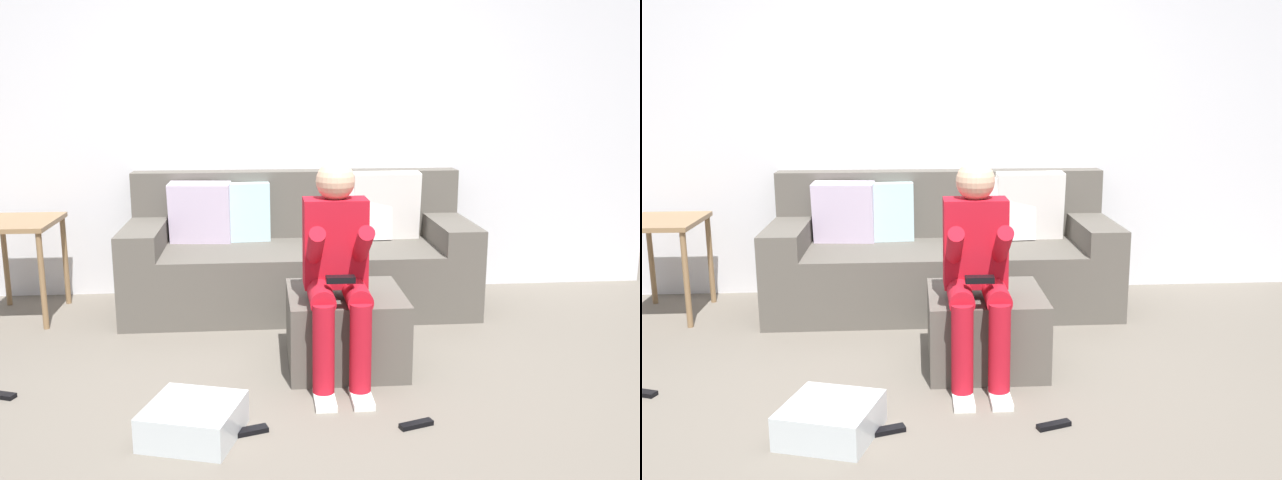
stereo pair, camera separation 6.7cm
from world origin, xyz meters
The scene contains 10 objects.
ground_plane centered at (0.00, 0.00, 0.00)m, with size 6.87×6.87×0.00m, color #6B6359.
wall_back centered at (0.00, 2.18, 1.26)m, with size 5.28×0.10×2.52m, color silver.
couch_sectional centered at (-0.01, 1.77, 0.34)m, with size 2.29×0.87×0.90m.
ottoman centered at (0.17, 0.68, 0.20)m, with size 0.61×0.60×0.41m, color #59544C.
person_seated centered at (0.10, 0.50, 0.61)m, with size 0.32×0.60×1.11m.
storage_bin centered at (-0.58, -0.06, 0.08)m, with size 0.38×0.37×0.15m, color silver.
side_table centered at (-1.82, 1.66, 0.54)m, with size 0.46×0.58×0.64m.
remote_near_ottoman centered at (0.40, -0.06, 0.01)m, with size 0.16×0.04×0.02m, color black.
remote_by_storage_bin centered at (-0.34, -0.05, 0.01)m, with size 0.16×0.05×0.02m, color black.
remote_under_side_table centered at (-1.54, 0.41, 0.01)m, with size 0.14×0.05×0.02m, color black.
Camera 2 is at (-0.21, -2.82, 1.47)m, focal length 38.80 mm.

